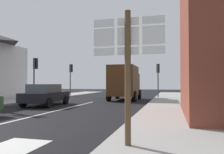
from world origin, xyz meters
TOP-DOWN VIEW (x-y plane):
  - ground_plane at (0.00, 10.00)m, footprint 80.00×80.00m
  - sidewalk_right at (6.14, 8.00)m, footprint 3.06×44.00m
  - lane_centre_stripe at (0.00, 6.00)m, footprint 0.16×12.00m
  - lane_turn_arrow at (2.53, -1.00)m, footprint 1.20×2.20m
  - sedan_far at (-2.11, 8.35)m, footprint 2.20×4.31m
  - delivery_truck at (2.12, 14.61)m, footprint 2.54×5.03m
  - route_sign_post at (5.23, -0.28)m, footprint 1.66×0.14m
  - traffic_light_far_right at (4.91, 17.97)m, footprint 0.30×0.49m
  - traffic_light_far_left at (-4.91, 18.27)m, footprint 0.30×0.49m
  - traffic_light_near_left at (-4.91, 11.29)m, footprint 0.30×0.49m

SIDE VIEW (x-z plane):
  - ground_plane at x=0.00m, z-range 0.00..0.00m
  - lane_centre_stripe at x=0.00m, z-range 0.00..0.01m
  - lane_turn_arrow at x=2.53m, z-range 0.00..0.01m
  - sidewalk_right at x=6.14m, z-range 0.00..0.14m
  - sedan_far at x=-2.11m, z-range 0.03..1.50m
  - delivery_truck at x=2.12m, z-range 0.13..3.18m
  - route_sign_post at x=5.23m, z-range 0.40..3.60m
  - traffic_light_far_right at x=4.91m, z-range 0.84..4.33m
  - traffic_light_near_left at x=-4.91m, z-range 0.88..4.52m
  - traffic_light_far_left at x=-4.91m, z-range 0.89..4.58m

